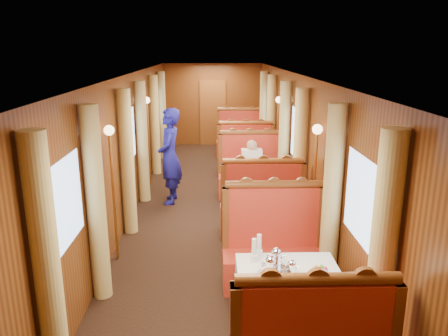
{
  "coord_description": "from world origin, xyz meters",
  "views": [
    {
      "loc": [
        -0.02,
        -7.53,
        2.94
      ],
      "look_at": [
        0.17,
        -0.67,
        1.05
      ],
      "focal_mm": 35.0,
      "sensor_mm": 36.0,
      "label": 1
    }
  ],
  "objects_px": {
    "rose_vase_far": "(243,130)",
    "passenger": "(252,164)",
    "table_near": "(287,301)",
    "teapot_back": "(276,258)",
    "teapot_left": "(270,267)",
    "tea_tray": "(277,270)",
    "table_mid": "(255,194)",
    "teapot_right": "(292,269)",
    "banquette_mid_fwd": "(261,211)",
    "banquette_mid_aft": "(250,175)",
    "banquette_near_aft": "(274,253)",
    "steward": "(170,156)",
    "rose_vase_mid": "(256,164)",
    "table_far": "(242,150)",
    "banquette_far_fwd": "(245,158)",
    "fruit_plate": "(320,270)",
    "banquette_far_aft": "(240,141)"
  },
  "relations": [
    {
      "from": "banquette_far_aft",
      "to": "teapot_back",
      "type": "xyz_separation_m",
      "value": [
        -0.12,
        -7.93,
        0.4
      ]
    },
    {
      "from": "banquette_near_aft",
      "to": "teapot_back",
      "type": "height_order",
      "value": "banquette_near_aft"
    },
    {
      "from": "table_near",
      "to": "teapot_back",
      "type": "height_order",
      "value": "teapot_back"
    },
    {
      "from": "teapot_left",
      "to": "rose_vase_far",
      "type": "relative_size",
      "value": 0.48
    },
    {
      "from": "banquette_far_fwd",
      "to": "steward",
      "type": "height_order",
      "value": "steward"
    },
    {
      "from": "table_near",
      "to": "banquette_mid_fwd",
      "type": "distance_m",
      "value": 2.49
    },
    {
      "from": "table_near",
      "to": "teapot_left",
      "type": "distance_m",
      "value": 0.5
    },
    {
      "from": "banquette_mid_fwd",
      "to": "steward",
      "type": "xyz_separation_m",
      "value": [
        -1.59,
        1.66,
        0.5
      ]
    },
    {
      "from": "table_near",
      "to": "banquette_mid_fwd",
      "type": "xyz_separation_m",
      "value": [
        0.0,
        2.49,
        0.05
      ]
    },
    {
      "from": "teapot_back",
      "to": "rose_vase_mid",
      "type": "xyz_separation_m",
      "value": [
        0.13,
        3.44,
        0.1
      ]
    },
    {
      "from": "banquette_mid_fwd",
      "to": "tea_tray",
      "type": "xyz_separation_m",
      "value": [
        -0.12,
        -2.53,
        0.33
      ]
    },
    {
      "from": "rose_vase_mid",
      "to": "steward",
      "type": "bearing_deg",
      "value": 158.64
    },
    {
      "from": "banquette_mid_aft",
      "to": "table_near",
      "type": "bearing_deg",
      "value": -90.0
    },
    {
      "from": "teapot_back",
      "to": "passenger",
      "type": "height_order",
      "value": "passenger"
    },
    {
      "from": "table_mid",
      "to": "teapot_right",
      "type": "height_order",
      "value": "teapot_right"
    },
    {
      "from": "banquette_mid_fwd",
      "to": "banquette_near_aft",
      "type": "bearing_deg",
      "value": -90.0
    },
    {
      "from": "banquette_far_aft",
      "to": "tea_tray",
      "type": "height_order",
      "value": "banquette_far_aft"
    },
    {
      "from": "table_far",
      "to": "teapot_left",
      "type": "bearing_deg",
      "value": -91.61
    },
    {
      "from": "rose_vase_mid",
      "to": "rose_vase_far",
      "type": "bearing_deg",
      "value": 89.78
    },
    {
      "from": "teapot_back",
      "to": "steward",
      "type": "bearing_deg",
      "value": 113.65
    },
    {
      "from": "table_mid",
      "to": "passenger",
      "type": "xyz_separation_m",
      "value": [
        -0.0,
        0.75,
        0.37
      ]
    },
    {
      "from": "table_mid",
      "to": "steward",
      "type": "bearing_deg",
      "value": 157.83
    },
    {
      "from": "table_near",
      "to": "steward",
      "type": "xyz_separation_m",
      "value": [
        -1.59,
        4.15,
        0.55
      ]
    },
    {
      "from": "banquette_mid_fwd",
      "to": "table_far",
      "type": "height_order",
      "value": "banquette_mid_fwd"
    },
    {
      "from": "banquette_far_fwd",
      "to": "fruit_plate",
      "type": "relative_size",
      "value": 6.17
    },
    {
      "from": "table_mid",
      "to": "passenger",
      "type": "bearing_deg",
      "value": 90.0
    },
    {
      "from": "table_near",
      "to": "steward",
      "type": "distance_m",
      "value": 4.48
    },
    {
      "from": "tea_tray",
      "to": "teapot_right",
      "type": "height_order",
      "value": "teapot_right"
    },
    {
      "from": "banquette_far_aft",
      "to": "teapot_back",
      "type": "distance_m",
      "value": 7.94
    },
    {
      "from": "tea_tray",
      "to": "teapot_back",
      "type": "relative_size",
      "value": 1.9
    },
    {
      "from": "table_mid",
      "to": "table_far",
      "type": "relative_size",
      "value": 1.0
    },
    {
      "from": "table_near",
      "to": "rose_vase_mid",
      "type": "distance_m",
      "value": 3.56
    },
    {
      "from": "teapot_left",
      "to": "tea_tray",
      "type": "bearing_deg",
      "value": 42.06
    },
    {
      "from": "banquette_mid_aft",
      "to": "table_far",
      "type": "xyz_separation_m",
      "value": [
        0.0,
        2.49,
        -0.05
      ]
    },
    {
      "from": "tea_tray",
      "to": "passenger",
      "type": "bearing_deg",
      "value": 88.36
    },
    {
      "from": "banquette_mid_fwd",
      "to": "banquette_mid_aft",
      "type": "xyz_separation_m",
      "value": [
        0.0,
        2.03,
        0.0
      ]
    },
    {
      "from": "table_mid",
      "to": "teapot_right",
      "type": "bearing_deg",
      "value": -89.83
    },
    {
      "from": "table_mid",
      "to": "banquette_near_aft",
      "type": "bearing_deg",
      "value": -90.0
    },
    {
      "from": "teapot_right",
      "to": "banquette_far_aft",
      "type": "bearing_deg",
      "value": 90.53
    },
    {
      "from": "teapot_right",
      "to": "steward",
      "type": "relative_size",
      "value": 0.08
    },
    {
      "from": "rose_vase_far",
      "to": "passenger",
      "type": "distance_m",
      "value": 2.74
    },
    {
      "from": "banquette_mid_fwd",
      "to": "steward",
      "type": "height_order",
      "value": "steward"
    },
    {
      "from": "banquette_near_aft",
      "to": "table_far",
      "type": "height_order",
      "value": "banquette_near_aft"
    },
    {
      "from": "table_near",
      "to": "teapot_back",
      "type": "bearing_deg",
      "value": 144.87
    },
    {
      "from": "table_mid",
      "to": "teapot_back",
      "type": "relative_size",
      "value": 5.87
    },
    {
      "from": "banquette_mid_aft",
      "to": "fruit_plate",
      "type": "height_order",
      "value": "banquette_mid_aft"
    },
    {
      "from": "teapot_left",
      "to": "teapot_back",
      "type": "bearing_deg",
      "value": 77.46
    },
    {
      "from": "teapot_left",
      "to": "fruit_plate",
      "type": "relative_size",
      "value": 0.8
    },
    {
      "from": "table_mid",
      "to": "rose_vase_mid",
      "type": "bearing_deg",
      "value": 54.0
    },
    {
      "from": "teapot_left",
      "to": "fruit_plate",
      "type": "xyz_separation_m",
      "value": [
        0.51,
        0.0,
        -0.05
      ]
    }
  ]
}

